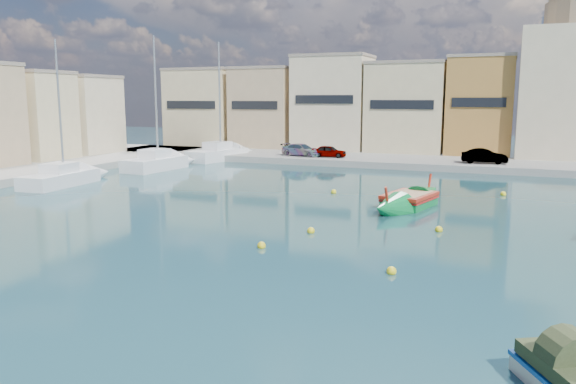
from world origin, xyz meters
The scene contains 10 objects.
ground centered at (0.00, 0.00, 0.00)m, with size 160.00×160.00×0.00m, color #133639.
north_quay centered at (0.00, 32.00, 0.30)m, with size 80.00×8.00×0.60m, color gray.
north_townhouses centered at (6.68, 39.36, 5.00)m, with size 83.20×7.87×10.19m.
parked_cars centered at (-7.96, 30.50, 1.20)m, with size 21.02×2.45×1.27m.
luzzu_green centered at (-0.57, 11.62, 0.29)m, with size 4.14×8.85×2.70m.
tender_near centered at (6.20, -8.13, 0.39)m, with size 2.43×2.88×1.25m.
yacht_north centered at (-22.21, 30.76, 0.49)m, with size 4.62×9.75×12.55m.
yacht_midnorth centered at (-23.79, 21.85, 0.49)m, with size 3.30×8.88×12.33m.
yacht_mid centered at (-25.18, 11.92, 0.43)m, with size 2.98×8.91×11.05m.
mooring_buoys centered at (0.64, 6.45, 0.08)m, with size 18.08×19.29×0.36m.
Camera 1 is at (4.79, -20.60, 6.23)m, focal length 35.00 mm.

